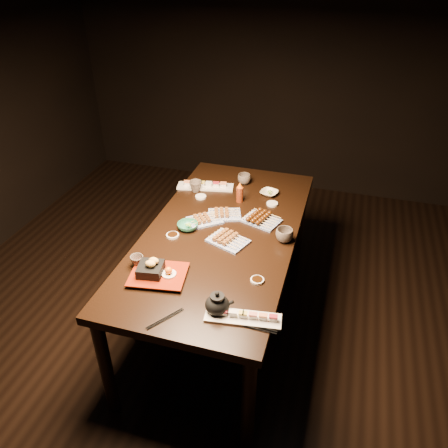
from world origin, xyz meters
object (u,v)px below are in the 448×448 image
at_px(teacup_near_left, 137,261).
at_px(teacup_far_right, 244,179).
at_px(yakitori_plate_right, 228,238).
at_px(yakitori_plate_left, 225,212).
at_px(sushi_platter_near, 243,315).
at_px(teacup_far_left, 196,186).
at_px(teapot, 217,302).
at_px(dining_table, 222,278).
at_px(condiment_bottle, 240,192).
at_px(yakitori_plate_center, 205,218).
at_px(teacup_mid_right, 284,235).
at_px(tempura_tray, 158,269).
at_px(edamame_bowl_cream, 269,193).
at_px(sushi_platter_far, 205,184).
at_px(edamame_bowl_green, 188,226).

height_order(teacup_near_left, teacup_far_right, teacup_far_right).
height_order(yakitori_plate_right, yakitori_plate_left, yakitori_plate_right).
height_order(sushi_platter_near, teacup_far_left, teacup_far_left).
height_order(yakitori_plate_right, teapot, teapot).
bearing_deg(dining_table, condiment_bottle, 83.55).
xyz_separation_m(yakitori_plate_center, teapot, (0.32, -0.74, 0.03)).
bearing_deg(teacup_mid_right, yakitori_plate_center, 172.34).
bearing_deg(teacup_far_left, teacup_mid_right, -31.04).
distance_m(yakitori_plate_center, tempura_tray, 0.59).
bearing_deg(edamame_bowl_cream, dining_table, -109.33).
height_order(edamame_bowl_cream, condiment_bottle, condiment_bottle).
bearing_deg(sushi_platter_far, tempura_tray, 83.32).
height_order(teacup_near_left, teacup_far_left, teacup_far_left).
bearing_deg(edamame_bowl_green, sushi_platter_far, 97.25).
bearing_deg(sushi_platter_near, sushi_platter_far, 108.60).
xyz_separation_m(yakitori_plate_right, teacup_far_right, (-0.09, 0.74, 0.01)).
xyz_separation_m(tempura_tray, condiment_bottle, (0.21, 0.90, 0.02)).
bearing_deg(teacup_mid_right, tempura_tray, -137.96).
relative_size(yakitori_plate_left, condiment_bottle, 1.44).
bearing_deg(teacup_mid_right, yakitori_plate_right, -161.30).
height_order(sushi_platter_near, yakitori_plate_left, yakitori_plate_left).
distance_m(sushi_platter_near, tempura_tray, 0.53).
bearing_deg(teapot, yakitori_plate_right, 84.28).
height_order(yakitori_plate_right, condiment_bottle, condiment_bottle).
bearing_deg(teacup_near_left, condiment_bottle, 67.29).
bearing_deg(yakitori_plate_center, edamame_bowl_cream, 16.49).
height_order(dining_table, sushi_platter_near, sushi_platter_near).
distance_m(sushi_platter_near, sushi_platter_far, 1.33).
height_order(teacup_near_left, condiment_bottle, condiment_bottle).
relative_size(sushi_platter_far, edamame_bowl_green, 3.12).
relative_size(yakitori_plate_center, teacup_near_left, 2.88).
distance_m(yakitori_plate_right, teacup_far_right, 0.75).
bearing_deg(teacup_near_left, yakitori_plate_left, 64.15).
bearing_deg(teacup_mid_right, dining_table, -179.13).
bearing_deg(yakitori_plate_center, condiment_bottle, 26.08).
bearing_deg(yakitori_plate_right, yakitori_plate_left, 131.80).
height_order(teacup_far_right, teapot, teapot).
bearing_deg(teapot, sushi_platter_far, 94.56).
bearing_deg(tempura_tray, teacup_mid_right, 33.08).
relative_size(yakitori_plate_left, teapot, 1.50).
bearing_deg(teacup_near_left, yakitori_plate_center, 69.00).
relative_size(edamame_bowl_green, condiment_bottle, 0.89).
height_order(sushi_platter_far, edamame_bowl_cream, sushi_platter_far).
xyz_separation_m(edamame_bowl_cream, teacup_mid_right, (0.20, -0.52, 0.03)).
height_order(teacup_near_left, teacup_mid_right, teacup_mid_right).
relative_size(yakitori_plate_right, teacup_far_left, 2.59).
distance_m(edamame_bowl_cream, teacup_far_left, 0.52).
distance_m(yakitori_plate_left, edamame_bowl_cream, 0.42).
xyz_separation_m(sushi_platter_far, edamame_bowl_cream, (0.46, 0.02, -0.01)).
relative_size(yakitori_plate_center, edamame_bowl_cream, 1.75).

